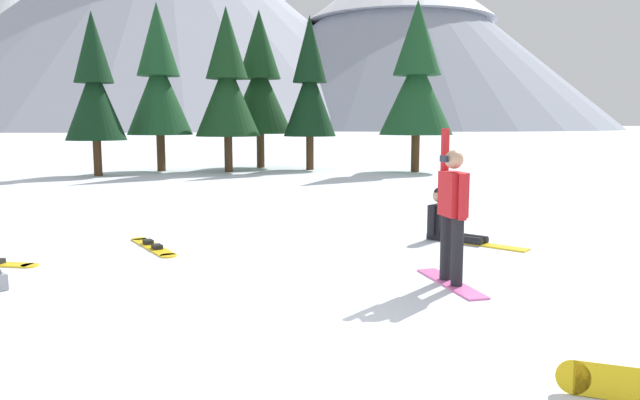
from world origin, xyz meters
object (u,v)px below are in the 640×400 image
at_px(snowboarder_midground, 453,212).
at_px(pine_tree_leaning, 310,86).
at_px(pine_tree_twin, 94,87).
at_px(pine_tree_slender, 227,83).
at_px(pine_tree_young, 260,83).
at_px(snowboarder_background, 448,222).
at_px(pine_tree_broad, 417,79).
at_px(loose_snowboard_far_spare, 153,246).
at_px(pine_tree_tall, 159,80).

relative_size(snowboarder_midground, pine_tree_leaning, 0.30).
bearing_deg(pine_tree_twin, snowboarder_midground, -61.49).
height_order(pine_tree_twin, pine_tree_slender, pine_tree_slender).
height_order(pine_tree_young, pine_tree_slender, pine_tree_young).
distance_m(pine_tree_leaning, pine_tree_young, 2.69).
bearing_deg(pine_tree_leaning, pine_tree_twin, -163.55).
height_order(snowboarder_midground, snowboarder_background, snowboarder_midground).
xyz_separation_m(pine_tree_broad, pine_tree_young, (-6.69, 3.02, 0.02)).
xyz_separation_m(pine_tree_twin, pine_tree_young, (6.37, 4.01, 0.47)).
xyz_separation_m(loose_snowboard_far_spare, pine_tree_tall, (-2.79, 16.49, 3.89)).
distance_m(loose_snowboard_far_spare, pine_tree_twin, 15.51).
xyz_separation_m(snowboarder_midground, pine_tree_twin, (-9.22, 16.97, 2.53)).
xyz_separation_m(snowboarder_midground, pine_tree_broad, (3.84, 17.95, 2.97)).
bearing_deg(pine_tree_slender, pine_tree_twin, -163.48).
bearing_deg(pine_tree_tall, pine_tree_twin, -133.65).
bearing_deg(pine_tree_broad, pine_tree_slender, 176.32).
distance_m(pine_tree_leaning, pine_tree_twin, 8.98).
distance_m(pine_tree_twin, pine_tree_young, 7.54).
distance_m(pine_tree_broad, pine_tree_young, 7.34).
distance_m(loose_snowboard_far_spare, pine_tree_slender, 16.24).
distance_m(pine_tree_leaning, pine_tree_tall, 6.54).
bearing_deg(snowboarder_midground, loose_snowboard_far_spare, 148.42).
xyz_separation_m(loose_snowboard_far_spare, pine_tree_slender, (0.17, 15.80, 3.75)).
distance_m(pine_tree_tall, pine_tree_young, 4.65).
bearing_deg(pine_tree_young, loose_snowboard_far_spare, -94.66).
height_order(pine_tree_tall, pine_tree_slender, pine_tree_tall).
bearing_deg(snowboarder_midground, pine_tree_tall, 110.41).
bearing_deg(pine_tree_young, pine_tree_slender, -117.82).
bearing_deg(pine_tree_leaning, snowboarder_background, -85.11).
relative_size(loose_snowboard_far_spare, pine_tree_twin, 0.28).
relative_size(snowboarder_background, pine_tree_young, 0.21).
bearing_deg(pine_tree_broad, pine_tree_leaning, 160.67).
height_order(pine_tree_tall, pine_tree_twin, pine_tree_tall).
bearing_deg(pine_tree_young, snowboarder_midground, -82.28).
relative_size(snowboarder_midground, pine_tree_slender, 0.29).
xyz_separation_m(pine_tree_leaning, pine_tree_twin, (-8.61, -2.54, -0.21)).
bearing_deg(pine_tree_twin, pine_tree_broad, 4.30).
height_order(snowboarder_midground, pine_tree_broad, pine_tree_broad).
xyz_separation_m(snowboarder_midground, loose_snowboard_far_spare, (-4.34, 2.67, -0.93)).
height_order(snowboarder_background, pine_tree_leaning, pine_tree_leaning).
xyz_separation_m(pine_tree_twin, pine_tree_slender, (5.05, 1.50, 0.29)).
bearing_deg(pine_tree_tall, pine_tree_broad, -6.28).
distance_m(snowboarder_midground, pine_tree_tall, 20.66).
bearing_deg(pine_tree_twin, snowboarder_background, -54.50).
xyz_separation_m(pine_tree_broad, pine_tree_twin, (-13.06, -0.98, -0.44)).
relative_size(snowboarder_background, pine_tree_twin, 0.24).
distance_m(loose_snowboard_far_spare, pine_tree_leaning, 17.64).
bearing_deg(pine_tree_young, pine_tree_leaning, -33.18).
bearing_deg(snowboarder_background, pine_tree_slender, 107.76).
bearing_deg(snowboarder_background, loose_snowboard_far_spare, -177.31).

